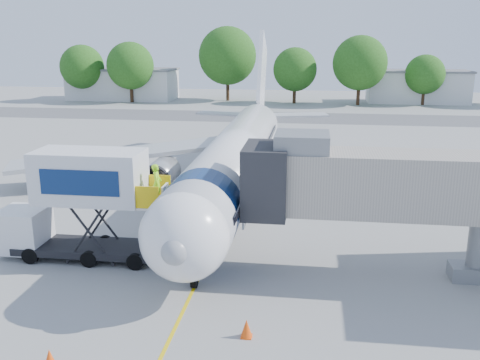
# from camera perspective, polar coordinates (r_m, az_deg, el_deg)

# --- Properties ---
(ground) EXTENTS (160.00, 160.00, 0.00)m
(ground) POSITION_cam_1_polar(r_m,az_deg,el_deg) (32.84, -1.30, -4.02)
(ground) COLOR #989996
(ground) RESTS_ON ground
(guidance_line) EXTENTS (0.15, 70.00, 0.01)m
(guidance_line) POSITION_cam_1_polar(r_m,az_deg,el_deg) (32.84, -1.30, -4.01)
(guidance_line) COLOR yellow
(guidance_line) RESTS_ON ground
(taxiway_strip) EXTENTS (120.00, 10.00, 0.01)m
(taxiway_strip) POSITION_cam_1_polar(r_m,az_deg,el_deg) (73.59, 3.85, 6.70)
(taxiway_strip) COLOR #59595B
(taxiway_strip) RESTS_ON ground
(aircraft) EXTENTS (34.17, 37.73, 11.35)m
(aircraft) POSITION_cam_1_polar(r_m,az_deg,el_deg) (35.96, -0.30, 2.57)
(aircraft) COLOR white
(aircraft) RESTS_ON ground
(jet_bridge) EXTENTS (13.90, 3.20, 6.60)m
(jet_bridge) POSITION_cam_1_polar(r_m,az_deg,el_deg) (24.69, 14.63, -0.48)
(jet_bridge) COLOR #A89E8F
(jet_bridge) RESTS_ON ground
(catering_hiloader) EXTENTS (8.50, 2.44, 5.50)m
(catering_hiloader) POSITION_cam_1_polar(r_m,az_deg,el_deg) (27.34, -16.79, -2.58)
(catering_hiloader) COLOR black
(catering_hiloader) RESTS_ON ground
(safety_cone_a) EXTENTS (0.45, 0.45, 0.71)m
(safety_cone_a) POSITION_cam_1_polar(r_m,az_deg,el_deg) (20.45, 0.70, -15.58)
(safety_cone_a) COLOR #F64C0C
(safety_cone_a) RESTS_ON ground
(safety_cone_b) EXTENTS (0.41, 0.41, 0.65)m
(safety_cone_b) POSITION_cam_1_polar(r_m,az_deg,el_deg) (19.97, -19.63, -17.47)
(safety_cone_b) COLOR #F64C0C
(safety_cone_b) RESTS_ON ground
(outbuilding_left) EXTENTS (18.40, 8.40, 5.30)m
(outbuilding_left) POSITION_cam_1_polar(r_m,az_deg,el_deg) (96.76, -12.37, 10.00)
(outbuilding_left) COLOR silver
(outbuilding_left) RESTS_ON ground
(outbuilding_right) EXTENTS (16.40, 7.40, 5.30)m
(outbuilding_right) POSITION_cam_1_polar(r_m,az_deg,el_deg) (94.54, 18.38, 9.48)
(outbuilding_right) COLOR silver
(outbuilding_right) RESTS_ON ground
(tree_a) EXTENTS (7.33, 7.33, 9.35)m
(tree_a) POSITION_cam_1_polar(r_m,az_deg,el_deg) (95.62, -16.49, 11.49)
(tree_a) COLOR #382314
(tree_a) RESTS_ON ground
(tree_b) EXTENTS (7.73, 7.73, 9.85)m
(tree_b) POSITION_cam_1_polar(r_m,az_deg,el_deg) (91.57, -11.63, 11.85)
(tree_b) COLOR #382314
(tree_b) RESTS_ON ground
(tree_c) EXTENTS (9.68, 9.68, 12.34)m
(tree_c) POSITION_cam_1_polar(r_m,az_deg,el_deg) (92.03, -1.34, 13.11)
(tree_c) COLOR #382314
(tree_c) RESTS_ON ground
(tree_d) EXTENTS (7.06, 7.06, 9.00)m
(tree_d) POSITION_cam_1_polar(r_m,az_deg,el_deg) (88.89, 5.88, 11.65)
(tree_d) COLOR #382314
(tree_d) RESTS_ON ground
(tree_e) EXTENTS (8.55, 8.55, 10.90)m
(tree_e) POSITION_cam_1_polar(r_m,az_deg,el_deg) (87.93, 12.68, 12.08)
(tree_e) COLOR #382314
(tree_e) RESTS_ON ground
(tree_f) EXTENTS (6.23, 6.23, 7.94)m
(tree_f) POSITION_cam_1_polar(r_m,az_deg,el_deg) (91.16, 19.12, 10.59)
(tree_f) COLOR #382314
(tree_f) RESTS_ON ground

